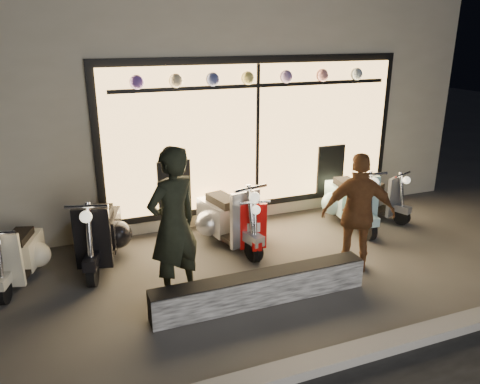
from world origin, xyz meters
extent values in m
plane|color=#383533|center=(0.00, 0.00, 0.00)|extent=(40.00, 40.00, 0.00)
cube|color=slate|center=(0.00, -2.00, 0.06)|extent=(40.00, 0.25, 0.12)
cube|color=beige|center=(0.00, 5.00, 2.00)|extent=(10.00, 6.00, 4.00)
cube|color=black|center=(0.80, 1.98, 1.55)|extent=(5.45, 0.06, 2.65)
cube|color=#FFBF6B|center=(0.80, 1.94, 1.55)|extent=(5.20, 0.04, 2.40)
cube|color=black|center=(0.80, 1.90, 2.40)|extent=(4.90, 0.06, 0.06)
cube|color=black|center=(-0.24, -0.65, 0.20)|extent=(2.81, 0.28, 0.40)
cylinder|color=black|center=(0.11, 0.42, 0.18)|extent=(0.18, 0.38, 0.36)
cylinder|color=black|center=(-0.12, 1.46, 0.18)|extent=(0.20, 0.38, 0.36)
cube|color=#A8A7AC|center=(0.06, 0.64, 0.60)|extent=(0.50, 0.18, 0.88)
cube|color=#A8A7AC|center=(-0.10, 1.36, 0.41)|extent=(0.60, 0.83, 0.49)
cube|color=black|center=(-0.08, 1.25, 0.70)|extent=(0.42, 0.65, 0.13)
sphere|color=#FFF2CC|center=(0.11, 0.41, 1.01)|extent=(0.19, 0.19, 0.16)
cylinder|color=black|center=(0.13, 0.38, 0.15)|extent=(0.14, 0.31, 0.30)
cylinder|color=black|center=(0.30, 1.24, 0.15)|extent=(0.16, 0.31, 0.30)
cube|color=#B50C0B|center=(0.16, 0.56, 0.49)|extent=(0.41, 0.14, 0.72)
cube|color=#B50C0B|center=(0.28, 1.16, 0.33)|extent=(0.48, 0.67, 0.40)
cube|color=black|center=(0.27, 1.07, 0.58)|extent=(0.34, 0.53, 0.10)
sphere|color=#FFF2CC|center=(0.13, 0.37, 0.83)|extent=(0.15, 0.15, 0.13)
cylinder|color=black|center=(-2.18, 0.53, 0.18)|extent=(0.20, 0.38, 0.36)
cylinder|color=black|center=(-1.90, 1.56, 0.18)|extent=(0.22, 0.38, 0.36)
cube|color=black|center=(-2.12, 0.75, 0.59)|extent=(0.49, 0.20, 0.87)
cube|color=black|center=(-1.93, 1.45, 0.40)|extent=(0.62, 0.83, 0.49)
cube|color=black|center=(-1.96, 1.35, 0.70)|extent=(0.44, 0.65, 0.13)
sphere|color=#FFF2CC|center=(-2.18, 0.52, 1.01)|extent=(0.20, 0.20, 0.16)
cylinder|color=black|center=(-3.26, 0.49, 0.15)|extent=(0.17, 0.32, 0.30)
cylinder|color=black|center=(-3.01, 1.35, 0.15)|extent=(0.19, 0.32, 0.30)
cube|color=beige|center=(-3.20, 0.67, 0.50)|extent=(0.41, 0.17, 0.73)
cube|color=beige|center=(-3.03, 1.26, 0.34)|extent=(0.53, 0.70, 0.41)
cube|color=black|center=(-3.06, 1.18, 0.59)|extent=(0.38, 0.55, 0.11)
cylinder|color=black|center=(2.17, 0.43, 0.18)|extent=(0.15, 0.37, 0.36)
cylinder|color=black|center=(2.29, 1.47, 0.18)|extent=(0.17, 0.37, 0.36)
cube|color=#8FC1CA|center=(2.20, 0.65, 0.59)|extent=(0.49, 0.13, 0.86)
cube|color=#8FC1CA|center=(2.28, 1.37, 0.40)|extent=(0.52, 0.78, 0.48)
cube|color=black|center=(2.27, 1.26, 0.69)|extent=(0.36, 0.62, 0.13)
sphere|color=#FFF2CC|center=(2.17, 0.42, 0.99)|extent=(0.17, 0.17, 0.16)
cylinder|color=black|center=(3.09, 0.75, 0.15)|extent=(0.19, 0.31, 0.30)
cylinder|color=black|center=(2.77, 1.56, 0.15)|extent=(0.21, 0.31, 0.30)
cube|color=slate|center=(3.02, 0.92, 0.49)|extent=(0.40, 0.21, 0.72)
cube|color=slate|center=(2.80, 1.48, 0.33)|extent=(0.57, 0.70, 0.40)
cube|color=black|center=(2.83, 1.39, 0.58)|extent=(0.41, 0.54, 0.10)
sphere|color=#FFF2CC|center=(3.10, 0.74, 0.83)|extent=(0.17, 0.17, 0.13)
imported|color=black|center=(-1.19, -0.10, 1.00)|extent=(0.86, 0.73, 1.99)
imported|color=brown|center=(1.36, -0.34, 0.86)|extent=(1.09, 0.80, 1.72)
camera|label=1|loc=(-2.35, -5.36, 3.26)|focal=35.00mm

